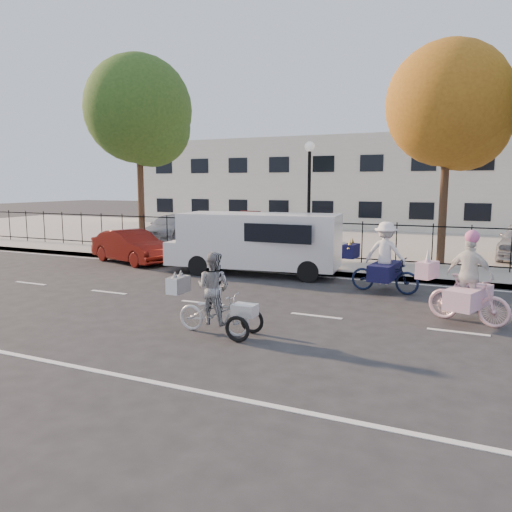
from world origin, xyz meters
The scene contains 20 objects.
ground centered at (0.00, 0.00, 0.00)m, with size 120.00×120.00×0.00m, color #333334.
road_markings centered at (0.00, 0.00, 0.01)m, with size 60.00×9.52×0.01m, color silver, non-canonical shape.
curb centered at (0.00, 5.05, 0.07)m, with size 60.00×0.10×0.15m, color #A8A399.
sidewalk centered at (0.00, 6.10, 0.07)m, with size 60.00×2.20×0.15m, color #A8A399.
parking_lot centered at (0.00, 15.00, 0.07)m, with size 60.00×15.60×0.15m, color #A8A399.
iron_fence centered at (0.00, 7.20, 0.90)m, with size 58.00×0.06×1.50m, color black, non-canonical shape.
building centered at (0.00, 25.00, 3.00)m, with size 34.00×10.00×6.00m, color silver.
lamppost centered at (0.50, 6.80, 3.11)m, with size 0.36×0.36×4.33m.
street_sign centered at (-1.85, 6.80, 1.42)m, with size 0.85×0.06×1.80m.
zebra_trike centered at (1.53, -2.11, 0.64)m, with size 1.93×0.72×1.66m.
unicorn_bike centered at (6.11, 0.82, 0.75)m, with size 2.05×1.48×2.02m.
bull_bike centered at (3.91, 3.20, 0.78)m, with size 2.13×1.47×1.96m.
white_van centered at (-0.46, 4.31, 1.11)m, with size 5.87×2.54×2.01m.
red_sedan centered at (-5.75, 4.50, 0.62)m, with size 1.32×3.78×1.25m, color #560F09.
pedestrian centered at (-3.95, 6.28, 0.93)m, with size 0.57×0.37×1.56m, color black.
lot_car_a centered at (-8.35, 10.79, 0.76)m, with size 1.70×4.19×1.21m, color #989A9F.
lot_car_b centered at (-2.79, 11.12, 0.82)m, with size 2.21×4.79×1.33m, color white.
lot_car_c centered at (-3.85, 11.45, 0.83)m, with size 1.45×4.15×1.37m, color #4D4F55.
tree_west centered at (-7.33, 7.46, 5.93)m, with size 4.62×4.62×8.47m.
tree_mid centered at (5.15, 8.26, 5.48)m, with size 4.27×4.27×7.83m.
Camera 1 is at (6.34, -10.60, 2.99)m, focal length 35.00 mm.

